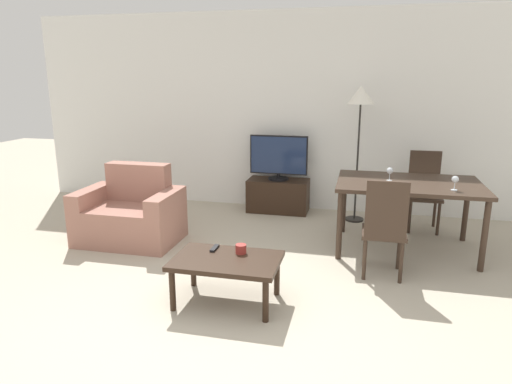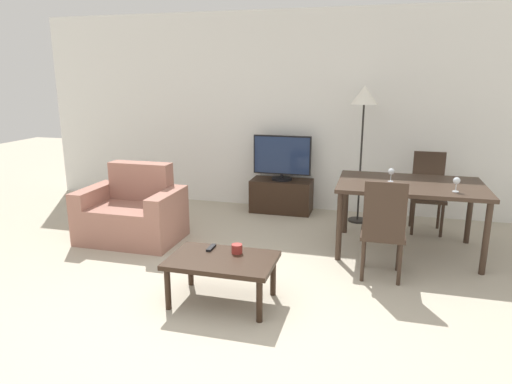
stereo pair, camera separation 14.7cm
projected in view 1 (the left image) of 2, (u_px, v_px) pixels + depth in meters
The scene contains 14 objects.
ground_plane at pixel (207, 335), 3.34m from camera, with size 18.00×18.00×0.00m, color #B2A893.
wall_back at pixel (288, 112), 6.31m from camera, with size 7.50×0.06×2.70m.
armchair at pixel (131, 215), 5.20m from camera, with size 1.10×0.75×0.86m.
tv_stand at pixel (278, 195), 6.35m from camera, with size 0.83×0.41×0.45m.
tv at pixel (279, 158), 6.21m from camera, with size 0.79×0.28×0.61m.
coffee_table at pixel (226, 264), 3.75m from camera, with size 0.88×0.57×0.39m.
dining_table at pixel (408, 189), 4.83m from camera, with size 1.49×0.99×0.76m.
dining_chair_near at pixel (385, 226), 4.17m from camera, with size 0.40×0.40×0.95m.
dining_chair_far at pixel (424, 187), 5.58m from camera, with size 0.40×0.40×0.95m.
floor_lamp at pixel (361, 104), 5.63m from camera, with size 0.33×0.33×1.73m.
remote_primary at pixel (215, 248), 3.93m from camera, with size 0.04×0.15×0.02m.
cup_white_near at pixel (241, 249), 3.84m from camera, with size 0.09×0.09×0.08m.
wine_glass_left at pixel (455, 180), 4.44m from camera, with size 0.07×0.07×0.15m.
wine_glass_center at pixel (390, 172), 4.84m from camera, with size 0.07×0.07×0.15m.
Camera 1 is at (1.04, -2.81, 1.85)m, focal length 32.00 mm.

